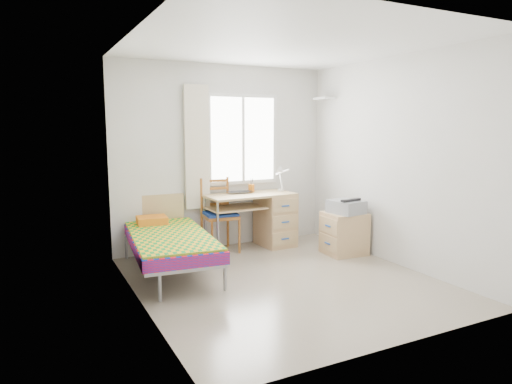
# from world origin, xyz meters

# --- Properties ---
(floor) EXTENTS (3.50, 3.50, 0.00)m
(floor) POSITION_xyz_m (0.00, 0.00, 0.00)
(floor) COLOR #BCAD93
(floor) RESTS_ON ground
(ceiling) EXTENTS (3.50, 3.50, 0.00)m
(ceiling) POSITION_xyz_m (0.00, 0.00, 2.60)
(ceiling) COLOR white
(ceiling) RESTS_ON wall_back
(wall_back) EXTENTS (3.20, 0.00, 3.20)m
(wall_back) POSITION_xyz_m (0.00, 1.75, 1.30)
(wall_back) COLOR silver
(wall_back) RESTS_ON ground
(wall_left) EXTENTS (0.00, 3.50, 3.50)m
(wall_left) POSITION_xyz_m (-1.60, 0.00, 1.30)
(wall_left) COLOR silver
(wall_left) RESTS_ON ground
(wall_right) EXTENTS (0.00, 3.50, 3.50)m
(wall_right) POSITION_xyz_m (1.60, 0.00, 1.30)
(wall_right) COLOR silver
(wall_right) RESTS_ON ground
(window) EXTENTS (1.10, 0.04, 1.30)m
(window) POSITION_xyz_m (0.30, 1.73, 1.55)
(window) COLOR white
(window) RESTS_ON wall_back
(curtain) EXTENTS (0.35, 0.05, 1.70)m
(curtain) POSITION_xyz_m (-0.42, 1.68, 1.45)
(curtain) COLOR beige
(curtain) RESTS_ON wall_back
(floating_shelf) EXTENTS (0.20, 0.32, 0.03)m
(floating_shelf) POSITION_xyz_m (1.49, 1.40, 2.15)
(floating_shelf) COLOR white
(floating_shelf) RESTS_ON wall_right
(bed) EXTENTS (1.07, 1.97, 0.82)m
(bed) POSITION_xyz_m (-1.07, 0.93, 0.40)
(bed) COLOR gray
(bed) RESTS_ON floor
(desk) EXTENTS (1.28, 0.62, 0.79)m
(desk) POSITION_xyz_m (0.61, 1.42, 0.43)
(desk) COLOR tan
(desk) RESTS_ON floor
(chair) EXTENTS (0.49, 0.49, 1.03)m
(chair) POSITION_xyz_m (-0.17, 1.51, 0.58)
(chair) COLOR brown
(chair) RESTS_ON floor
(cabinet) EXTENTS (0.56, 0.50, 0.57)m
(cabinet) POSITION_xyz_m (1.29, 0.59, 0.29)
(cabinet) COLOR tan
(cabinet) RESTS_ON floor
(printer) EXTENTS (0.43, 0.48, 0.18)m
(printer) POSITION_xyz_m (1.29, 0.56, 0.67)
(printer) COLOR gray
(printer) RESTS_ON cabinet
(laptop) EXTENTS (0.38, 0.25, 0.03)m
(laptop) POSITION_xyz_m (0.17, 1.49, 0.80)
(laptop) COLOR black
(laptop) RESTS_ON desk
(pen_cup) EXTENTS (0.09, 0.09, 0.11)m
(pen_cup) POSITION_xyz_m (0.37, 1.60, 0.85)
(pen_cup) COLOR orange
(pen_cup) RESTS_ON desk
(task_lamp) EXTENTS (0.22, 0.31, 0.38)m
(task_lamp) POSITION_xyz_m (0.75, 1.37, 1.03)
(task_lamp) COLOR white
(task_lamp) RESTS_ON desk
(book) EXTENTS (0.22, 0.28, 0.02)m
(book) POSITION_xyz_m (0.02, 1.46, 0.59)
(book) COLOR gray
(book) RESTS_ON desk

